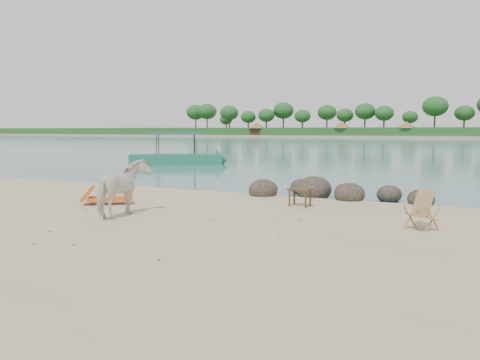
% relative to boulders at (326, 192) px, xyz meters
% --- Properties ---
extents(water, '(400.00, 400.00, 0.00)m').
position_rel_boulders_xyz_m(water, '(-1.87, 83.50, -0.18)').
color(water, '#3B7077').
rests_on(water, ground).
extents(far_shore, '(420.00, 90.00, 1.40)m').
position_rel_boulders_xyz_m(far_shore, '(-1.87, 163.50, -0.18)').
color(far_shore, tan).
rests_on(far_shore, ground).
extents(far_scenery, '(420.00, 18.00, 9.50)m').
position_rel_boulders_xyz_m(far_scenery, '(-1.85, 130.19, 2.96)').
color(far_scenery, '#1E4C1E').
rests_on(far_scenery, ground).
extents(boulders, '(6.36, 2.82, 0.96)m').
position_rel_boulders_xyz_m(boulders, '(0.00, 0.00, 0.00)').
color(boulders, '#2D251E').
rests_on(boulders, ground).
extents(cow, '(1.09, 1.95, 1.56)m').
position_rel_boulders_xyz_m(cow, '(-3.94, -6.29, 0.60)').
color(cow, silver).
rests_on(cow, ground).
extents(side_table, '(0.74, 0.53, 0.56)m').
position_rel_boulders_xyz_m(side_table, '(-0.13, -2.50, 0.09)').
color(side_table, '#382716').
rests_on(side_table, ground).
extents(lounge_chair, '(1.75, 1.53, 0.52)m').
position_rel_boulders_xyz_m(lounge_chair, '(-5.76, -4.78, 0.07)').
color(lounge_chair, orange).
rests_on(lounge_chair, ground).
extents(deck_chair, '(0.89, 0.89, 0.94)m').
position_rel_boulders_xyz_m(deck_chair, '(3.61, -4.50, 0.29)').
color(deck_chair, '#AA7D55').
rests_on(deck_chair, ground).
extents(boat_near, '(7.17, 5.06, 3.55)m').
position_rel_boulders_xyz_m(boat_near, '(-14.36, 11.72, 1.59)').
color(boat_near, '#206D52').
rests_on(boat_near, water).
extents(dead_leaves, '(7.66, 7.00, 0.00)m').
position_rel_boulders_xyz_m(dead_leaves, '(-2.81, -6.29, -0.18)').
color(dead_leaves, brown).
rests_on(dead_leaves, ground).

